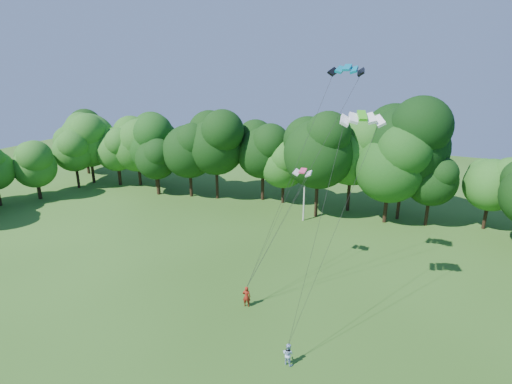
% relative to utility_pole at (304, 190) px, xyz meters
% --- Properties ---
extents(utility_pole, '(1.60, 0.20, 8.01)m').
position_rel_utility_pole_xyz_m(utility_pole, '(0.00, 0.00, 0.00)').
color(utility_pole, beige).
rests_on(utility_pole, ground).
extents(kite_flyer_left, '(0.75, 0.58, 1.84)m').
position_rel_utility_pole_xyz_m(kite_flyer_left, '(1.38, -19.80, -3.20)').
color(kite_flyer_left, maroon).
rests_on(kite_flyer_left, ground).
extents(kite_flyer_right, '(0.88, 0.75, 1.60)m').
position_rel_utility_pole_xyz_m(kite_flyer_right, '(6.73, -24.66, -3.33)').
color(kite_flyer_right, '#AAC6ED').
rests_on(kite_flyer_right, ground).
extents(kite_teal, '(2.64, 1.18, 0.53)m').
position_rel_utility_pole_xyz_m(kite_teal, '(7.11, -13.74, 14.73)').
color(kite_teal, '#047493').
rests_on(kite_teal, ground).
extents(kite_green, '(3.15, 2.16, 0.62)m').
position_rel_utility_pole_xyz_m(kite_green, '(9.11, -17.44, 11.67)').
color(kite_green, green).
rests_on(kite_green, ground).
extents(kite_pink, '(1.69, 0.83, 0.36)m').
position_rel_utility_pole_xyz_m(kite_pink, '(3.45, -12.22, 5.84)').
color(kite_pink, '#D83C6B').
rests_on(kite_pink, ground).
extents(tree_back_west, '(9.20, 9.20, 13.38)m').
position_rel_utility_pole_xyz_m(tree_back_west, '(-25.82, 4.06, 4.23)').
color(tree_back_west, '#2F2012').
rests_on(tree_back_west, ground).
extents(tree_back_center, '(11.24, 11.24, 16.34)m').
position_rel_utility_pole_xyz_m(tree_back_center, '(10.86, 5.51, 6.08)').
color(tree_back_center, '#342214').
rests_on(tree_back_center, ground).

